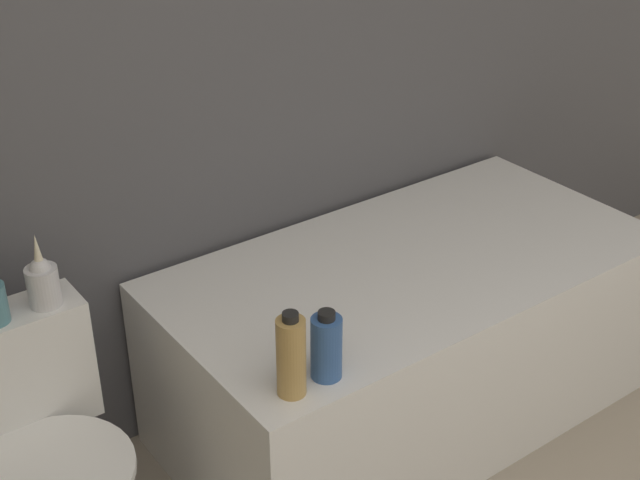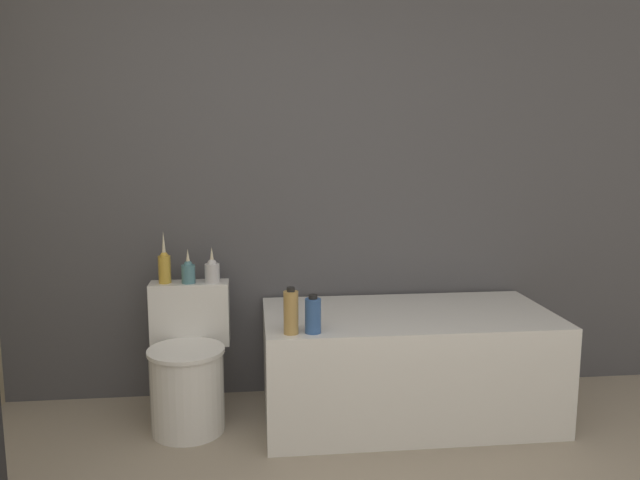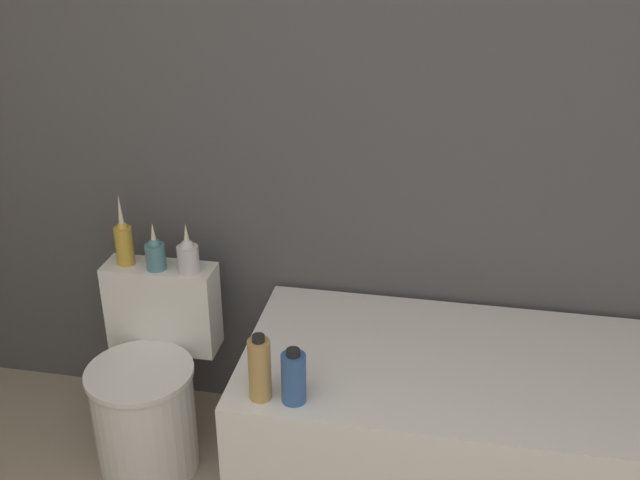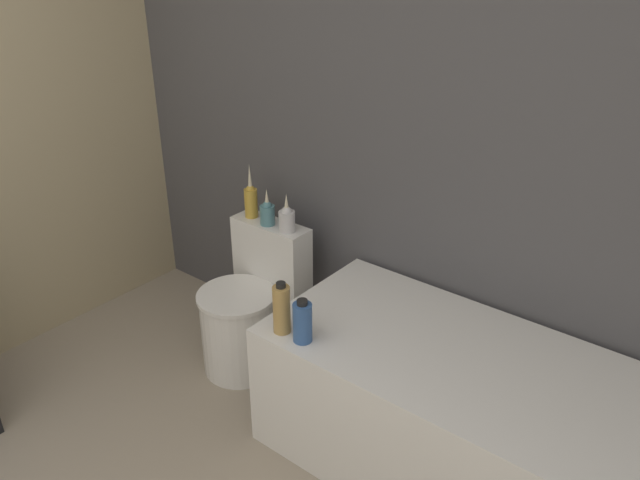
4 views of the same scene
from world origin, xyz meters
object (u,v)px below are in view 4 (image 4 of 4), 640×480
object	(u,v)px
bathtub	(455,414)
vase_silver	(267,212)
shampoo_bottle_short	(302,322)
vase_gold	(251,199)
shampoo_bottle_tall	(282,309)
vase_bronze	(287,218)
toilet	(247,311)

from	to	relation	value
bathtub	vase_silver	bearing A→B (deg)	171.09
shampoo_bottle_short	vase_gold	bearing A→B (deg)	146.41
bathtub	shampoo_bottle_short	size ratio (longest dim) A/B	8.23
shampoo_bottle_tall	shampoo_bottle_short	bearing A→B (deg)	1.87
bathtub	vase_gold	world-z (taller)	vase_gold
vase_gold	shampoo_bottle_short	bearing A→B (deg)	-33.59
vase_bronze	vase_silver	bearing A→B (deg)	-179.93
vase_silver	vase_bronze	bearing A→B (deg)	0.07
bathtub	shampoo_bottle_short	bearing A→B (deg)	-151.01
shampoo_bottle_short	vase_bronze	bearing A→B (deg)	135.95
vase_bronze	shampoo_bottle_short	size ratio (longest dim) A/B	1.04
toilet	vase_bronze	bearing A→B (deg)	54.13
shampoo_bottle_tall	shampoo_bottle_short	distance (m)	0.11
toilet	vase_bronze	xyz separation A→B (m)	(0.13, 0.17, 0.48)
shampoo_bottle_tall	vase_bronze	bearing A→B (deg)	129.04
toilet	vase_bronze	world-z (taller)	vase_bronze
vase_silver	vase_bronze	distance (m)	0.13
toilet	vase_bronze	distance (m)	0.53
bathtub	shampoo_bottle_tall	size ratio (longest dim) A/B	6.78
vase_silver	shampoo_bottle_short	distance (m)	0.79
vase_silver	shampoo_bottle_tall	world-z (taller)	vase_silver
toilet	shampoo_bottle_short	world-z (taller)	shampoo_bottle_short
bathtub	shampoo_bottle_tall	distance (m)	0.80
vase_gold	shampoo_bottle_tall	world-z (taller)	vase_gold
vase_bronze	shampoo_bottle_tall	xyz separation A→B (m)	(0.39, -0.48, -0.11)
vase_gold	vase_silver	size ratio (longest dim) A/B	1.50
toilet	shampoo_bottle_short	distance (m)	0.78
vase_silver	vase_gold	bearing A→B (deg)	172.20
vase_bronze	vase_gold	bearing A→B (deg)	176.12
vase_silver	shampoo_bottle_tall	size ratio (longest dim) A/B	0.83
bathtub	vase_bronze	size ratio (longest dim) A/B	7.88
bathtub	vase_silver	distance (m)	1.27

